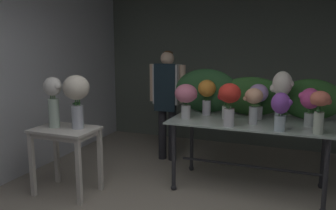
% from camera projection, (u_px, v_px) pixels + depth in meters
% --- Properties ---
extents(ground_plane, '(8.34, 8.34, 0.00)m').
position_uv_depth(ground_plane, '(207.00, 181.00, 4.58)').
color(ground_plane, '#9E9384').
extents(wall_back, '(4.83, 0.12, 2.79)m').
position_uv_depth(wall_back, '(237.00, 63.00, 6.06)').
color(wall_back, slate).
rests_on(wall_back, ground).
extents(wall_left, '(0.12, 3.91, 2.79)m').
position_uv_depth(wall_left, '(48.00, 67.00, 5.19)').
color(wall_left, silver).
rests_on(wall_left, ground).
extents(display_table_glass, '(1.87, 0.91, 0.86)m').
position_uv_depth(display_table_glass, '(250.00, 132.00, 4.22)').
color(display_table_glass, '#B1C4BB').
rests_on(display_table_glass, ground).
extents(side_table_white, '(0.72, 0.51, 0.79)m').
position_uv_depth(side_table_white, '(66.00, 138.00, 4.12)').
color(side_table_white, silver).
rests_on(side_table_white, ground).
extents(florist, '(0.56, 0.24, 1.64)m').
position_uv_depth(florist, '(167.00, 94.00, 5.24)').
color(florist, '#232328').
rests_on(florist, ground).
extents(foliage_backdrop, '(2.07, 0.31, 0.57)m').
position_uv_depth(foliage_backdrop, '(245.00, 94.00, 4.50)').
color(foliage_backdrop, '#28562D').
rests_on(foliage_backdrop, display_table_glass).
extents(vase_fuchsia_stock, '(0.25, 0.22, 0.43)m').
position_uv_depth(vase_fuchsia_stock, '(310.00, 102.00, 3.90)').
color(vase_fuchsia_stock, silver).
rests_on(vase_fuchsia_stock, display_table_glass).
extents(vase_ivory_lilies, '(0.26, 0.22, 0.59)m').
position_uv_depth(vase_ivory_lilies, '(282.00, 92.00, 4.07)').
color(vase_ivory_lilies, silver).
rests_on(vase_ivory_lilies, display_table_glass).
extents(vase_peach_dahlias, '(0.22, 0.20, 0.41)m').
position_uv_depth(vase_peach_dahlias, '(254.00, 101.00, 4.00)').
color(vase_peach_dahlias, silver).
rests_on(vase_peach_dahlias, display_table_glass).
extents(vase_rosy_carnations, '(0.28, 0.27, 0.42)m').
position_uv_depth(vase_rosy_carnations, '(186.00, 96.00, 4.28)').
color(vase_rosy_carnations, silver).
rests_on(vase_rosy_carnations, display_table_glass).
extents(vase_violet_roses, '(0.22, 0.20, 0.41)m').
position_uv_depth(vase_violet_roses, '(281.00, 108.00, 3.70)').
color(vase_violet_roses, silver).
rests_on(vase_violet_roses, display_table_glass).
extents(vase_coral_snapdragons, '(0.21, 0.20, 0.44)m').
position_uv_depth(vase_coral_snapdragons, '(320.00, 107.00, 3.57)').
color(vase_coral_snapdragons, silver).
rests_on(vase_coral_snapdragons, display_table_glass).
extents(vase_crimson_tulips, '(0.25, 0.19, 0.41)m').
position_uv_depth(vase_crimson_tulips, '(227.00, 98.00, 4.26)').
color(vase_crimson_tulips, silver).
rests_on(vase_crimson_tulips, display_table_glass).
extents(vase_sunset_hydrangea, '(0.23, 0.23, 0.45)m').
position_uv_depth(vase_sunset_hydrangea, '(207.00, 93.00, 4.49)').
color(vase_sunset_hydrangea, silver).
rests_on(vase_sunset_hydrangea, display_table_glass).
extents(vase_scarlet_freesia, '(0.24, 0.24, 0.48)m').
position_uv_depth(vase_scarlet_freesia, '(229.00, 99.00, 3.88)').
color(vase_scarlet_freesia, silver).
rests_on(vase_scarlet_freesia, display_table_glass).
extents(vase_lilac_ranunculus, '(0.23, 0.23, 0.43)m').
position_uv_depth(vase_lilac_ranunculus, '(258.00, 97.00, 4.25)').
color(vase_lilac_ranunculus, silver).
rests_on(vase_lilac_ranunculus, display_table_glass).
extents(vase_white_roses_tall, '(0.25, 0.21, 0.59)m').
position_uv_depth(vase_white_roses_tall, '(53.00, 98.00, 4.08)').
color(vase_white_roses_tall, silver).
rests_on(vase_white_roses_tall, side_table_white).
extents(vase_cream_lisianthus_tall, '(0.31, 0.30, 0.62)m').
position_uv_depth(vase_cream_lisianthus_tall, '(76.00, 94.00, 4.02)').
color(vase_cream_lisianthus_tall, silver).
rests_on(vase_cream_lisianthus_tall, side_table_white).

